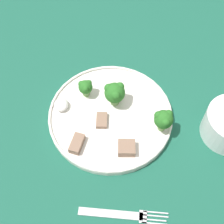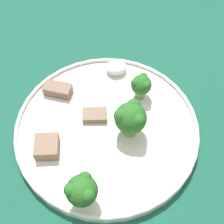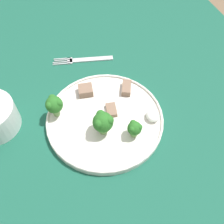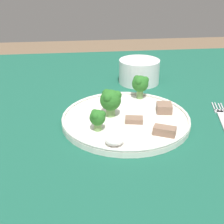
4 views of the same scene
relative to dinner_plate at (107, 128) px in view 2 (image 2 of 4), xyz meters
The scene contains 9 objects.
table 0.10m from the dinner_plate, 72.52° to the left, with size 1.29×1.13×0.73m.
dinner_plate is the anchor object (origin of this frame).
broccoli_floret_near_rim_left 0.09m from the dinner_plate, 143.75° to the right, with size 0.03×0.03×0.04m.
broccoli_floret_center_left 0.12m from the dinner_plate, 63.78° to the left, with size 0.04×0.04×0.06m.
broccoli_floret_back_left 0.05m from the dinner_plate, 155.29° to the left, with size 0.05×0.05×0.06m.
meat_slice_front_slice 0.09m from the dinner_plate, 12.32° to the left, with size 0.04×0.04×0.02m.
meat_slice_middle_slice 0.10m from the dinner_plate, 51.48° to the right, with size 0.05×0.04×0.02m.
meat_slice_rear_slice 0.03m from the dinner_plate, 59.28° to the right, with size 0.04×0.03×0.01m.
sauce_dollop 0.11m from the dinner_plate, 109.41° to the right, with size 0.04×0.03×0.02m.
Camera 2 is at (0.03, 0.20, 1.15)m, focal length 50.00 mm.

